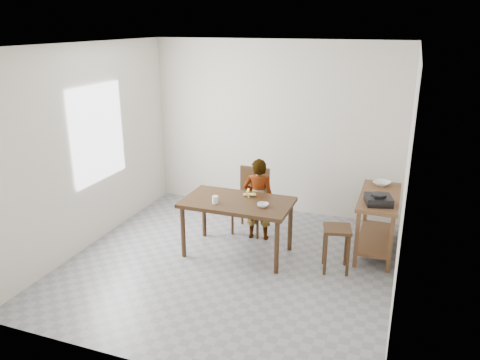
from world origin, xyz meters
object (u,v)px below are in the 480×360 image
(stool, at_px, (336,249))
(prep_counter, at_px, (377,223))
(dining_table, at_px, (237,227))
(child, at_px, (258,199))
(dining_chair, at_px, (250,202))

(stool, bearing_deg, prep_counter, 58.97)
(prep_counter, relative_size, stool, 2.08)
(dining_table, bearing_deg, child, 78.08)
(prep_counter, xyz_separation_m, child, (-1.61, -0.16, 0.19))
(dining_table, relative_size, stool, 2.43)
(dining_table, xyz_separation_m, dining_chair, (-0.07, 0.71, 0.09))
(dining_chair, relative_size, stool, 1.61)
(dining_chair, bearing_deg, stool, -25.58)
(dining_table, height_order, dining_chair, dining_chair)
(child, distance_m, dining_chair, 0.28)
(dining_chair, bearing_deg, child, -40.91)
(prep_counter, bearing_deg, dining_table, -157.85)
(dining_table, bearing_deg, stool, -0.19)
(prep_counter, bearing_deg, stool, -121.03)
(prep_counter, relative_size, child, 1.02)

